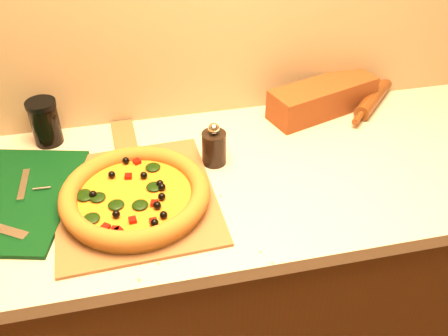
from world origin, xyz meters
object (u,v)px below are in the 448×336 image
at_px(cutting_board, 13,198).
at_px(rolling_pin, 374,97).
at_px(pizza_peel, 135,194).
at_px(dark_jar, 45,122).
at_px(pepper_grinder, 214,147).
at_px(pizza, 135,195).

height_order(cutting_board, rolling_pin, rolling_pin).
bearing_deg(pizza_peel, dark_jar, 125.10).
bearing_deg(rolling_pin, dark_jar, 179.90).
bearing_deg(cutting_board, pepper_grinder, 19.49).
height_order(pizza_peel, rolling_pin, rolling_pin).
bearing_deg(pizza_peel, pizza, -91.11).
height_order(pizza_peel, pizza, pizza).
distance_m(cutting_board, pepper_grinder, 0.54).
bearing_deg(pizza_peel, pepper_grinder, 20.42).
relative_size(pizza, cutting_board, 0.81).
xyz_separation_m(pepper_grinder, dark_jar, (-0.46, 0.20, 0.02)).
relative_size(cutting_board, rolling_pin, 1.68).
bearing_deg(pepper_grinder, cutting_board, -174.81).
bearing_deg(pizza_peel, cutting_board, 168.97).
height_order(cutting_board, dark_jar, dark_jar).
distance_m(pepper_grinder, dark_jar, 0.50).
relative_size(pizza_peel, pepper_grinder, 4.73).
distance_m(pizza_peel, cutting_board, 0.31).
relative_size(cutting_board, pepper_grinder, 3.61).
relative_size(pizza_peel, rolling_pin, 2.20).
bearing_deg(rolling_pin, pizza_peel, -159.82).
relative_size(cutting_board, dark_jar, 3.36).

